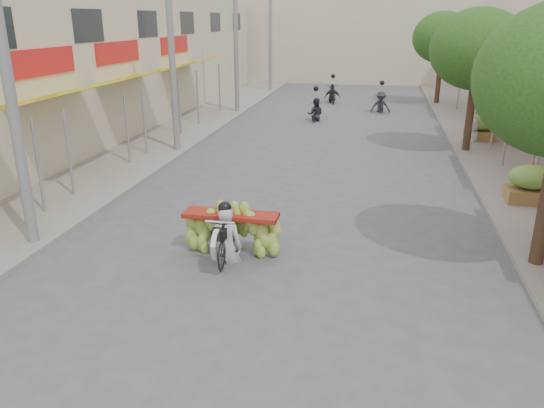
{
  "coord_description": "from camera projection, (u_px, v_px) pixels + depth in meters",
  "views": [
    {
      "loc": [
        2.0,
        -6.72,
        4.87
      ],
      "look_at": [
        -0.08,
        3.76,
        1.1
      ],
      "focal_mm": 35.0,
      "sensor_mm": 36.0,
      "label": 1
    }
  ],
  "objects": [
    {
      "name": "produce_crate_far",
      "position": [
        481.0,
        125.0,
        21.63
      ],
      "size": [
        1.2,
        0.88,
        1.16
      ],
      "color": "brown",
      "rests_on": "ground"
    },
    {
      "name": "sidewalk_left",
      "position": [
        168.0,
        133.0,
        23.35
      ],
      "size": [
        4.0,
        60.0,
        0.12
      ],
      "primitive_type": "cube",
      "color": "gray",
      "rests_on": "ground"
    },
    {
      "name": "utility_pole_mid",
      "position": [
        171.0,
        42.0,
        18.96
      ],
      "size": [
        0.6,
        0.24,
        8.0
      ],
      "color": "slate",
      "rests_on": "ground"
    },
    {
      "name": "shophouse_row_left",
      "position": [
        43.0,
        64.0,
        22.34
      ],
      "size": [
        9.77,
        40.0,
        6.0
      ],
      "color": "#C2B699",
      "rests_on": "ground"
    },
    {
      "name": "bg_motorbike_b",
      "position": [
        381.0,
        96.0,
        28.43
      ],
      "size": [
        1.08,
        1.6,
        1.95
      ],
      "color": "black",
      "rests_on": "ground"
    },
    {
      "name": "ground",
      "position": [
        230.0,
        350.0,
        8.21
      ],
      "size": [
        120.0,
        120.0,
        0.0
      ],
      "primitive_type": "plane",
      "color": "#515156",
      "rests_on": "ground"
    },
    {
      "name": "bg_motorbike_c",
      "position": [
        333.0,
        90.0,
        31.7
      ],
      "size": [
        1.06,
        1.82,
        1.95
      ],
      "color": "black",
      "rests_on": "ground"
    },
    {
      "name": "far_building",
      "position": [
        356.0,
        36.0,
        42.19
      ],
      "size": [
        20.0,
        6.0,
        7.0
      ],
      "primitive_type": "cube",
      "color": "#C2B699",
      "rests_on": "ground"
    },
    {
      "name": "produce_crate_mid",
      "position": [
        531.0,
        181.0,
        14.23
      ],
      "size": [
        1.2,
        0.88,
        1.16
      ],
      "color": "brown",
      "rests_on": "ground"
    },
    {
      "name": "bg_motorbike_a",
      "position": [
        316.0,
        105.0,
        26.19
      ],
      "size": [
        0.79,
        1.51,
        1.95
      ],
      "color": "black",
      "rests_on": "ground"
    },
    {
      "name": "utility_pole_near",
      "position": [
        5.0,
        62.0,
        10.63
      ],
      "size": [
        0.6,
        0.24,
        8.0
      ],
      "color": "slate",
      "rests_on": "ground"
    },
    {
      "name": "sidewalk_right",
      "position": [
        504.0,
        147.0,
        20.78
      ],
      "size": [
        4.0,
        60.0,
        0.12
      ],
      "primitive_type": "cube",
      "color": "gray",
      "rests_on": "ground"
    },
    {
      "name": "street_tree_mid",
      "position": [
        478.0,
        50.0,
        18.91
      ],
      "size": [
        3.4,
        3.4,
        5.25
      ],
      "color": "#3A2719",
      "rests_on": "ground"
    },
    {
      "name": "utility_pole_back",
      "position": [
        270.0,
        31.0,
        35.61
      ],
      "size": [
        0.6,
        0.24,
        8.0
      ],
      "color": "slate",
      "rests_on": "ground"
    },
    {
      "name": "utility_pole_far",
      "position": [
        236.0,
        35.0,
        27.28
      ],
      "size": [
        0.6,
        0.24,
        8.0
      ],
      "color": "slate",
      "rests_on": "ground"
    },
    {
      "name": "market_umbrella",
      "position": [
        542.0,
        116.0,
        13.58
      ],
      "size": [
        2.28,
        2.28,
        1.75
      ],
      "rotation": [
        0.0,
        0.0,
        -0.2
      ],
      "color": "red",
      "rests_on": "ground"
    },
    {
      "name": "banana_motorbike",
      "position": [
        228.0,
        225.0,
        11.15
      ],
      "size": [
        2.2,
        1.89,
        2.26
      ],
      "color": "black",
      "rests_on": "ground"
    },
    {
      "name": "pedestrian",
      "position": [
        474.0,
        119.0,
        21.31
      ],
      "size": [
        0.9,
        0.55,
        1.78
      ],
      "rotation": [
        0.0,
        0.0,
        3.17
      ],
      "color": "silver",
      "rests_on": "ground"
    },
    {
      "name": "street_tree_far",
      "position": [
        443.0,
        38.0,
        30.01
      ],
      "size": [
        3.4,
        3.4,
        5.25
      ],
      "color": "#3A2719",
      "rests_on": "ground"
    }
  ]
}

